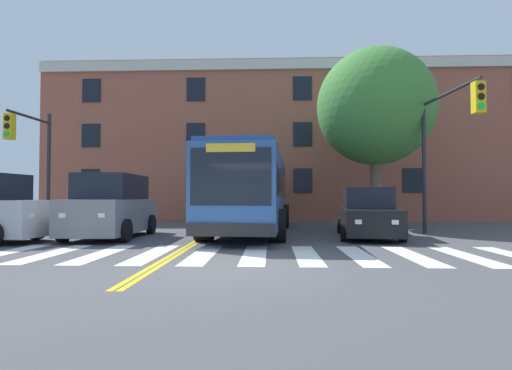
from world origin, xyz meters
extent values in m
plane|color=#4C4C4F|center=(0.00, 0.00, 0.00)|extent=(120.00, 120.00, 0.00)
cube|color=white|center=(-6.03, 1.77, 0.00)|extent=(0.60, 3.54, 0.01)
cube|color=white|center=(-4.72, 1.77, 0.00)|extent=(0.60, 3.54, 0.01)
cube|color=white|center=(-3.41, 1.76, 0.00)|extent=(0.60, 3.54, 0.01)
cube|color=white|center=(-2.10, 1.76, 0.00)|extent=(0.60, 3.54, 0.01)
cube|color=white|center=(-0.78, 1.75, 0.00)|extent=(0.60, 3.54, 0.01)
cube|color=white|center=(0.53, 1.75, 0.00)|extent=(0.60, 3.54, 0.01)
cube|color=white|center=(1.84, 1.75, 0.00)|extent=(0.60, 3.54, 0.01)
cube|color=white|center=(3.15, 1.74, 0.00)|extent=(0.60, 3.54, 0.01)
cube|color=white|center=(4.46, 1.74, 0.00)|extent=(0.60, 3.54, 0.01)
cube|color=white|center=(5.77, 1.73, 0.00)|extent=(0.60, 3.54, 0.01)
cube|color=gold|center=(-1.57, 15.75, 0.00)|extent=(0.12, 36.00, 0.01)
cube|color=gold|center=(-1.41, 15.75, 0.00)|extent=(0.12, 36.00, 0.01)
cube|color=#2D5699|center=(0.14, 7.97, 1.71)|extent=(3.13, 10.93, 2.66)
cube|color=black|center=(1.40, 7.90, 1.98)|extent=(0.60, 9.93, 0.96)
cube|color=black|center=(-1.12, 8.04, 1.98)|extent=(0.60, 9.93, 0.96)
cube|color=black|center=(-0.17, 2.56, 2.03)|extent=(2.25, 0.15, 1.60)
cube|color=yellow|center=(-0.17, 2.56, 2.83)|extent=(1.38, 0.11, 0.24)
cube|color=#232326|center=(-0.17, 2.54, 0.56)|extent=(2.46, 0.24, 0.36)
cube|color=#294E89|center=(0.14, 7.97, 3.12)|extent=(2.95, 10.49, 0.16)
cylinder|color=black|center=(1.14, 4.56, 0.54)|extent=(0.62, 1.11, 1.08)
cylinder|color=black|center=(-1.25, 4.69, 0.54)|extent=(0.62, 1.11, 1.08)
cylinder|color=black|center=(1.48, 10.33, 0.54)|extent=(0.62, 1.11, 1.08)
cylinder|color=black|center=(-0.91, 10.47, 0.54)|extent=(0.62, 1.11, 1.08)
cylinder|color=black|center=(1.54, 11.43, 0.54)|extent=(0.62, 1.11, 1.08)
cylinder|color=black|center=(-0.85, 11.57, 0.54)|extent=(0.62, 1.11, 1.08)
cube|color=slate|center=(-4.77, 5.71, 0.79)|extent=(2.08, 4.69, 1.17)
cube|color=black|center=(-4.77, 5.76, 1.82)|extent=(1.84, 2.92, 0.89)
cube|color=white|center=(-4.13, 3.38, 0.91)|extent=(0.20, 0.04, 0.14)
cube|color=white|center=(-5.32, 3.35, 0.91)|extent=(0.20, 0.04, 0.14)
cylinder|color=black|center=(-3.73, 4.29, 0.38)|extent=(0.24, 0.76, 0.76)
cylinder|color=black|center=(-5.76, 4.25, 0.38)|extent=(0.24, 0.76, 0.76)
cylinder|color=black|center=(-3.78, 7.18, 0.38)|extent=(0.24, 0.76, 0.76)
cylinder|color=black|center=(-5.81, 7.14, 0.38)|extent=(0.24, 0.76, 0.76)
cube|color=black|center=(4.46, 6.30, 0.61)|extent=(2.39, 4.95, 0.86)
cube|color=black|center=(4.48, 6.44, 1.42)|extent=(1.90, 2.47, 0.76)
cube|color=white|center=(4.70, 3.85, 0.70)|extent=(0.20, 0.06, 0.14)
cube|color=white|center=(3.62, 3.99, 0.70)|extent=(0.20, 0.06, 0.14)
cylinder|color=black|center=(5.19, 4.72, 0.33)|extent=(0.30, 0.68, 0.66)
cylinder|color=black|center=(3.36, 4.95, 0.33)|extent=(0.30, 0.68, 0.66)
cylinder|color=black|center=(5.57, 7.65, 0.33)|extent=(0.30, 0.68, 0.66)
cylinder|color=black|center=(3.73, 7.88, 0.33)|extent=(0.30, 0.68, 0.66)
cube|color=tan|center=(-1.05, 17.98, 0.62)|extent=(2.27, 4.71, 0.87)
cube|color=black|center=(-1.06, 18.11, 1.42)|extent=(1.84, 2.34, 0.73)
cube|color=white|center=(-0.27, 15.76, 0.70)|extent=(0.20, 0.06, 0.14)
cube|color=white|center=(-1.34, 15.64, 0.70)|extent=(0.20, 0.06, 0.14)
cylinder|color=black|center=(0.02, 16.68, 0.33)|extent=(0.29, 0.68, 0.66)
cylinder|color=black|center=(-1.81, 16.48, 0.33)|extent=(0.29, 0.68, 0.66)
cylinder|color=black|center=(-0.29, 19.48, 0.33)|extent=(0.29, 0.68, 0.66)
cylinder|color=black|center=(-2.11, 19.28, 0.33)|extent=(0.29, 0.68, 0.66)
cube|color=white|center=(-6.17, 4.52, 0.90)|extent=(0.06, 0.20, 0.14)
cube|color=white|center=(-6.26, 3.37, 0.90)|extent=(0.06, 0.20, 0.14)
cylinder|color=black|center=(-7.09, 5.00, 0.38)|extent=(0.77, 0.28, 0.76)
cylinder|color=#28282D|center=(7.15, 7.99, 2.85)|extent=(0.16, 0.16, 5.70)
cylinder|color=#28282D|center=(7.33, 6.12, 5.21)|extent=(0.48, 3.76, 0.11)
cube|color=yellow|center=(7.50, 4.39, 4.61)|extent=(0.37, 0.31, 1.00)
cylinder|color=black|center=(7.51, 4.24, 4.91)|extent=(0.22, 0.05, 0.22)
cylinder|color=black|center=(7.51, 4.24, 4.61)|extent=(0.22, 0.05, 0.22)
cylinder|color=green|center=(7.51, 4.24, 4.31)|extent=(0.22, 0.05, 0.22)
cylinder|color=#28282D|center=(-8.97, 8.98, 2.58)|extent=(0.16, 0.16, 5.16)
cylinder|color=#28282D|center=(-9.03, 7.63, 4.76)|extent=(0.22, 2.69, 0.11)
cube|color=yellow|center=(-9.08, 6.44, 4.16)|extent=(0.35, 0.29, 1.00)
cylinder|color=black|center=(-9.08, 6.29, 4.46)|extent=(0.22, 0.04, 0.22)
cylinder|color=black|center=(-9.08, 6.29, 4.16)|extent=(0.22, 0.04, 0.22)
cylinder|color=green|center=(-9.08, 6.29, 3.86)|extent=(0.22, 0.04, 0.22)
cylinder|color=brown|center=(5.80, 10.25, 1.68)|extent=(0.53, 0.53, 3.36)
ellipsoid|color=#428438|center=(5.80, 10.25, 5.64)|extent=(6.83, 7.10, 5.39)
cube|color=#9E5642|center=(2.78, 19.38, 4.84)|extent=(31.51, 8.85, 9.67)
cube|color=beige|center=(2.78, 14.87, 9.27)|extent=(31.51, 0.16, 0.60)
cube|color=black|center=(-9.82, 14.92, 2.42)|extent=(1.10, 0.06, 1.40)
cube|color=black|center=(-3.52, 14.92, 2.42)|extent=(1.10, 0.06, 1.40)
cube|color=black|center=(2.78, 14.92, 2.42)|extent=(1.10, 0.06, 1.40)
cube|color=black|center=(9.09, 14.92, 2.42)|extent=(1.10, 0.06, 1.40)
cube|color=black|center=(-9.82, 14.92, 5.13)|extent=(1.10, 0.06, 1.40)
cube|color=black|center=(-3.52, 14.92, 5.13)|extent=(1.10, 0.06, 1.40)
cube|color=black|center=(2.78, 14.92, 5.13)|extent=(1.10, 0.06, 1.40)
cube|color=black|center=(9.09, 14.92, 5.13)|extent=(1.10, 0.06, 1.40)
cube|color=black|center=(-9.82, 14.92, 7.84)|extent=(1.10, 0.06, 1.40)
cube|color=black|center=(-3.52, 14.92, 7.84)|extent=(1.10, 0.06, 1.40)
cube|color=black|center=(2.78, 14.92, 7.84)|extent=(1.10, 0.06, 1.40)
cube|color=black|center=(9.09, 14.92, 7.84)|extent=(1.10, 0.06, 1.40)
camera|label=1|loc=(0.96, -8.38, 1.47)|focal=28.00mm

